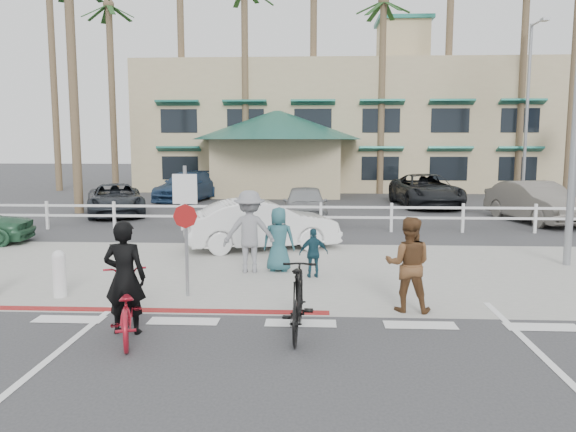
# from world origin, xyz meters

# --- Properties ---
(ground) EXTENTS (140.00, 140.00, 0.00)m
(ground) POSITION_xyz_m (0.00, 0.00, 0.00)
(ground) COLOR #333335
(bike_path) EXTENTS (12.00, 16.00, 0.01)m
(bike_path) POSITION_xyz_m (0.00, -2.00, 0.00)
(bike_path) COLOR #333335
(bike_path) RESTS_ON ground
(sidewalk_plaza) EXTENTS (22.00, 7.00, 0.01)m
(sidewalk_plaza) POSITION_xyz_m (0.00, 4.50, 0.01)
(sidewalk_plaza) COLOR gray
(sidewalk_plaza) RESTS_ON ground
(cross_street) EXTENTS (40.00, 5.00, 0.01)m
(cross_street) POSITION_xyz_m (0.00, 8.50, 0.00)
(cross_street) COLOR #333335
(cross_street) RESTS_ON ground
(parking_lot) EXTENTS (50.00, 16.00, 0.01)m
(parking_lot) POSITION_xyz_m (0.00, 18.00, 0.00)
(parking_lot) COLOR #333335
(parking_lot) RESTS_ON ground
(curb_red) EXTENTS (7.00, 0.25, 0.02)m
(curb_red) POSITION_xyz_m (-3.00, 1.20, 0.01)
(curb_red) COLOR maroon
(curb_red) RESTS_ON ground
(rail_fence) EXTENTS (29.40, 0.16, 1.00)m
(rail_fence) POSITION_xyz_m (0.50, 10.50, 0.50)
(rail_fence) COLOR silver
(rail_fence) RESTS_ON ground
(building) EXTENTS (28.00, 16.00, 11.30)m
(building) POSITION_xyz_m (2.00, 31.00, 5.65)
(building) COLOR tan
(building) RESTS_ON ground
(sign_post) EXTENTS (0.50, 0.10, 2.90)m
(sign_post) POSITION_xyz_m (-2.30, 2.20, 1.45)
(sign_post) COLOR gray
(sign_post) RESTS_ON ground
(bollard_0) EXTENTS (0.26, 0.26, 0.95)m
(bollard_0) POSITION_xyz_m (-4.80, 2.00, 0.47)
(bollard_0) COLOR silver
(bollard_0) RESTS_ON ground
(streetlight_1) EXTENTS (0.60, 2.00, 9.50)m
(streetlight_1) POSITION_xyz_m (12.00, 24.00, 4.75)
(streetlight_1) COLOR gray
(streetlight_1) RESTS_ON ground
(palm_0) EXTENTS (4.00, 4.00, 15.00)m
(palm_0) POSITION_xyz_m (-16.00, 26.00, 7.50)
(palm_0) COLOR #153614
(palm_0) RESTS_ON ground
(palm_1) EXTENTS (4.00, 4.00, 13.00)m
(palm_1) POSITION_xyz_m (-12.00, 25.00, 6.50)
(palm_1) COLOR #153614
(palm_1) RESTS_ON ground
(palm_2) EXTENTS (4.00, 4.00, 16.00)m
(palm_2) POSITION_xyz_m (-8.00, 26.00, 8.00)
(palm_2) COLOR #153614
(palm_2) RESTS_ON ground
(palm_3) EXTENTS (4.00, 4.00, 14.00)m
(palm_3) POSITION_xyz_m (-4.00, 25.00, 7.00)
(palm_3) COLOR #153614
(palm_3) RESTS_ON ground
(palm_4) EXTENTS (4.00, 4.00, 15.00)m
(palm_4) POSITION_xyz_m (0.00, 26.00, 7.50)
(palm_4) COLOR #153614
(palm_4) RESTS_ON ground
(palm_5) EXTENTS (4.00, 4.00, 13.00)m
(palm_5) POSITION_xyz_m (4.00, 25.00, 6.50)
(palm_5) COLOR #153614
(palm_5) RESTS_ON ground
(palm_6) EXTENTS (4.00, 4.00, 17.00)m
(palm_6) POSITION_xyz_m (8.00, 26.00, 8.50)
(palm_6) COLOR #153614
(palm_6) RESTS_ON ground
(palm_7) EXTENTS (4.00, 4.00, 14.00)m
(palm_7) POSITION_xyz_m (12.00, 25.00, 7.00)
(palm_7) COLOR #153614
(palm_7) RESTS_ON ground
(palm_10) EXTENTS (4.00, 4.00, 12.00)m
(palm_10) POSITION_xyz_m (-10.00, 15.00, 6.00)
(palm_10) COLOR #153614
(palm_10) RESTS_ON ground
(bike_red) EXTENTS (1.25, 2.06, 1.02)m
(bike_red) POSITION_xyz_m (-2.71, -0.23, 0.51)
(bike_red) COLOR maroon
(bike_red) RESTS_ON ground
(rider_red) EXTENTS (0.67, 0.45, 1.84)m
(rider_red) POSITION_xyz_m (-2.78, -0.00, 0.92)
(rider_red) COLOR black
(rider_red) RESTS_ON ground
(bike_black) EXTENTS (0.60, 1.93, 1.15)m
(bike_black) POSITION_xyz_m (-0.03, 0.07, 0.58)
(bike_black) COLOR black
(bike_black) RESTS_ON ground
(rider_black) EXTENTS (0.94, 0.79, 1.73)m
(rider_black) POSITION_xyz_m (1.92, 1.45, 0.87)
(rider_black) COLOR brown
(rider_black) RESTS_ON ground
(pedestrian_a) EXTENTS (1.31, 0.83, 1.94)m
(pedestrian_a) POSITION_xyz_m (-1.31, 4.33, 0.97)
(pedestrian_a) COLOR gray
(pedestrian_a) RESTS_ON ground
(pedestrian_child) EXTENTS (0.70, 0.38, 1.13)m
(pedestrian_child) POSITION_xyz_m (0.20, 3.88, 0.56)
(pedestrian_child) COLOR #163A48
(pedestrian_child) RESTS_ON ground
(pedestrian_b) EXTENTS (0.78, 0.54, 1.54)m
(pedestrian_b) POSITION_xyz_m (-0.63, 4.47, 0.77)
(pedestrian_b) COLOR #27565F
(pedestrian_b) RESTS_ON ground
(car_white_sedan) EXTENTS (4.61, 2.78, 1.44)m
(car_white_sedan) POSITION_xyz_m (-1.30, 7.25, 0.72)
(car_white_sedan) COLOR silver
(car_white_sedan) RESTS_ON ground
(lot_car_0) EXTENTS (3.80, 5.24, 1.32)m
(lot_car_0) POSITION_xyz_m (-8.17, 14.41, 0.66)
(lot_car_0) COLOR black
(lot_car_0) RESTS_ON ground
(lot_car_2) EXTENTS (1.74, 4.15, 1.40)m
(lot_car_2) POSITION_xyz_m (-0.18, 12.67, 0.70)
(lot_car_2) COLOR gray
(lot_car_2) RESTS_ON ground
(lot_car_3) EXTENTS (2.70, 4.98, 1.56)m
(lot_car_3) POSITION_xyz_m (8.60, 13.16, 0.78)
(lot_car_3) COLOR #635E57
(lot_car_3) RESTS_ON ground
(lot_car_4) EXTENTS (3.15, 5.54, 1.51)m
(lot_car_4) POSITION_xyz_m (-6.46, 20.38, 0.76)
(lot_car_4) COLOR navy
(lot_car_4) RESTS_ON ground
(lot_car_5) EXTENTS (3.03, 5.75, 1.54)m
(lot_car_5) POSITION_xyz_m (5.44, 18.31, 0.77)
(lot_car_5) COLOR black
(lot_car_5) RESTS_ON ground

